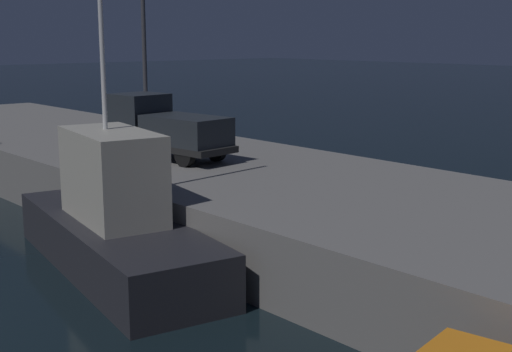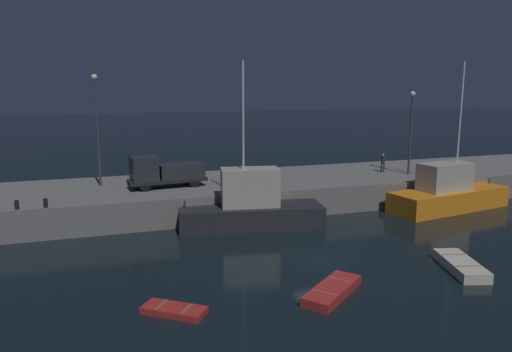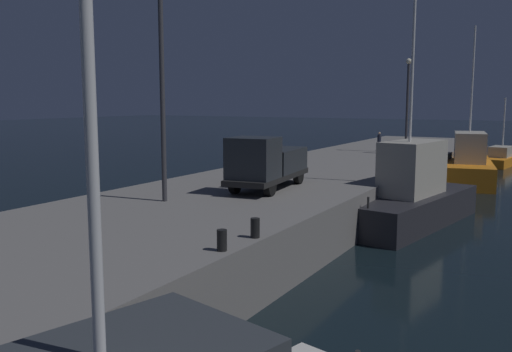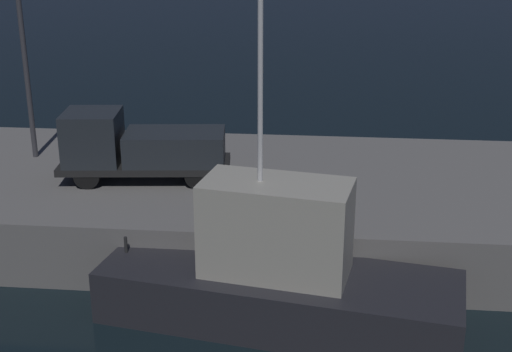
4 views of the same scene
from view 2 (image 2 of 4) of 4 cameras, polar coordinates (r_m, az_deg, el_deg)
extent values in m
plane|color=black|center=(28.97, 7.59, -9.68)|extent=(320.00, 320.00, 0.00)
cube|color=slate|center=(41.16, -0.84, -1.91)|extent=(68.20, 10.45, 2.16)
cube|color=orange|center=(42.65, 21.75, -2.57)|extent=(11.08, 5.06, 1.67)
cube|color=#ADA899|center=(41.80, 21.37, -0.07)|extent=(4.66, 2.87, 2.21)
cylinder|color=silver|center=(42.20, 22.98, 6.88)|extent=(0.14, 0.14, 7.97)
cylinder|color=#262626|center=(46.25, 25.78, -0.51)|extent=(0.10, 0.10, 0.50)
cube|color=#232328|center=(34.78, -0.57, -4.76)|extent=(10.57, 4.88, 1.57)
cube|color=#ADA899|center=(34.26, -0.71, -1.33)|extent=(4.34, 2.69, 2.69)
cylinder|color=silver|center=(33.52, -1.52, 7.13)|extent=(0.14, 0.14, 7.42)
cylinder|color=#262626|center=(34.23, -8.38, -3.33)|extent=(0.10, 0.10, 0.50)
cube|color=#B22823|center=(24.38, 8.98, -13.18)|extent=(4.06, 3.65, 0.45)
cube|color=olive|center=(25.04, 9.85, -11.94)|extent=(0.85, 1.03, 0.04)
cube|color=olive|center=(23.53, 8.08, -13.42)|extent=(0.85, 1.03, 0.04)
cube|color=beige|center=(29.28, 22.97, -9.66)|extent=(2.61, 4.35, 0.56)
cube|color=olive|center=(29.95, 22.29, -8.56)|extent=(1.34, 0.46, 0.04)
cube|color=olive|center=(28.42, 23.78, -9.70)|extent=(1.34, 0.46, 0.04)
cube|color=#B22823|center=(22.67, -9.61, -15.32)|extent=(2.98, 2.63, 0.30)
cube|color=olive|center=(22.33, -8.15, -15.21)|extent=(0.68, 0.87, 0.04)
cube|color=olive|center=(22.88, -11.07, -14.65)|extent=(0.68, 0.87, 0.04)
cylinder|color=#38383D|center=(39.79, -18.15, 4.77)|extent=(0.20, 0.20, 8.31)
sphere|color=#F9EFCC|center=(39.62, -18.52, 11.01)|extent=(0.44, 0.44, 0.44)
cylinder|color=#38383D|center=(45.14, 17.73, 4.56)|extent=(0.20, 0.20, 6.96)
sphere|color=#F9EFCC|center=(44.93, 18.00, 9.20)|extent=(0.44, 0.44, 0.44)
cylinder|color=black|center=(37.29, -12.92, -1.10)|extent=(0.92, 0.37, 0.90)
cylinder|color=black|center=(38.90, -13.41, -0.64)|extent=(0.92, 0.37, 0.90)
cylinder|color=black|center=(38.20, -7.29, -0.63)|extent=(0.92, 0.37, 0.90)
cylinder|color=black|center=(39.77, -8.00, -0.21)|extent=(0.92, 0.37, 0.90)
cube|color=black|center=(38.47, -10.38, -0.45)|extent=(6.16, 2.60, 0.25)
cube|color=#23282D|center=(37.91, -13.07, 0.86)|extent=(2.11, 2.18, 1.81)
cube|color=#23282D|center=(38.61, -8.87, 0.64)|extent=(3.66, 2.34, 1.09)
cylinder|color=black|center=(45.92, 14.55, 0.94)|extent=(0.13, 0.13, 0.79)
cylinder|color=black|center=(46.14, 14.82, 0.97)|extent=(0.13, 0.13, 0.79)
cylinder|color=#1E2333|center=(45.92, 14.73, 1.84)|extent=(0.36, 0.36, 0.65)
sphere|color=tan|center=(45.86, 14.75, 2.38)|extent=(0.19, 0.19, 0.19)
cylinder|color=black|center=(34.73, -26.36, -3.06)|extent=(0.28, 0.28, 0.59)
cylinder|color=black|center=(34.44, -23.55, -2.95)|extent=(0.28, 0.28, 0.60)
camera|label=1|loc=(35.73, 34.39, 3.91)|focal=49.16mm
camera|label=3|loc=(31.23, -52.12, -0.44)|focal=38.60mm
camera|label=4|loc=(18.18, 20.64, 12.55)|focal=49.48mm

